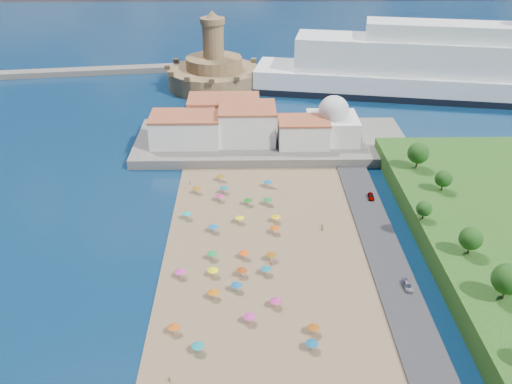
{
  "coord_description": "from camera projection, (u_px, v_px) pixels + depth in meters",
  "views": [
    {
      "loc": [
        1.66,
        -103.38,
        76.5
      ],
      "look_at": [
        4.0,
        25.0,
        8.0
      ],
      "focal_mm": 40.0,
      "sensor_mm": 36.0,
      "label": 1
    }
  ],
  "objects": [
    {
      "name": "beach_parasols",
      "position": [
        236.0,
        282.0,
        121.73
      ],
      "size": [
        30.76,
        110.78,
        2.2
      ],
      "color": "gray",
      "rests_on": "beach"
    },
    {
      "name": "jetty",
      "position": [
        211.0,
        108.0,
        221.69
      ],
      "size": [
        18.0,
        70.0,
        2.4
      ],
      "primitive_type": "cube",
      "color": "#59544C",
      "rests_on": "ground"
    },
    {
      "name": "waterfront_buildings",
      "position": [
        232.0,
        123.0,
        188.38
      ],
      "size": [
        57.0,
        29.0,
        11.0
      ],
      "color": "silver",
      "rests_on": "terrace"
    },
    {
      "name": "parked_cars",
      "position": [
        405.0,
        278.0,
        124.5
      ],
      "size": [
        2.02,
        78.03,
        1.35
      ],
      "color": "gray",
      "rests_on": "promenade"
    },
    {
      "name": "domed_building",
      "position": [
        333.0,
        122.0,
        186.07
      ],
      "size": [
        16.0,
        16.0,
        15.0
      ],
      "color": "silver",
      "rests_on": "terrace"
    },
    {
      "name": "fortress",
      "position": [
        214.0,
        72.0,
        245.57
      ],
      "size": [
        40.0,
        40.0,
        32.4
      ],
      "color": "olive",
      "rests_on": "ground"
    },
    {
      "name": "ground",
      "position": [
        240.0,
        276.0,
        127.18
      ],
      "size": [
        700.0,
        700.0,
        0.0
      ],
      "primitive_type": "plane",
      "color": "#071938",
      "rests_on": "ground"
    },
    {
      "name": "cruise_ship",
      "position": [
        460.0,
        72.0,
        231.21
      ],
      "size": [
        169.28,
        56.22,
        36.66
      ],
      "color": "black",
      "rests_on": "ground"
    },
    {
      "name": "breakwater",
      "position": [
        1.0,
        75.0,
        259.76
      ],
      "size": [
        199.03,
        34.77,
        2.6
      ],
      "primitive_type": "cube",
      "rotation": [
        0.0,
        0.0,
        0.14
      ],
      "color": "#59544C",
      "rests_on": "ground"
    },
    {
      "name": "hillside_trees",
      "position": [
        481.0,
        257.0,
        115.9
      ],
      "size": [
        14.44,
        106.97,
        7.72
      ],
      "color": "#382314",
      "rests_on": "hillside"
    },
    {
      "name": "terrace",
      "position": [
        271.0,
        142.0,
        191.03
      ],
      "size": [
        90.0,
        36.0,
        3.0
      ],
      "primitive_type": "cube",
      "color": "#59544C",
      "rests_on": "ground"
    },
    {
      "name": "beachgoers",
      "position": [
        251.0,
        286.0,
        122.18
      ],
      "size": [
        38.42,
        102.84,
        1.82
      ],
      "color": "tan",
      "rests_on": "beach"
    }
  ]
}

